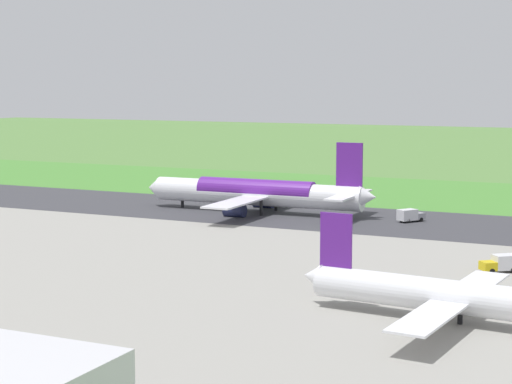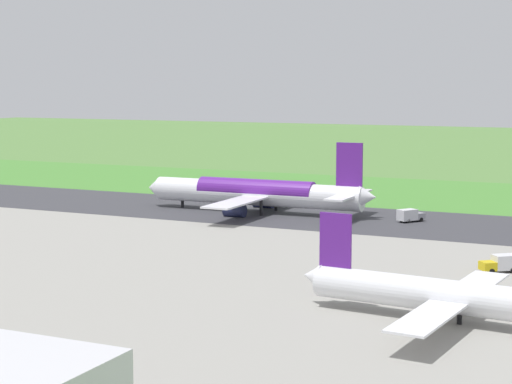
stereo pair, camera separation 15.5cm
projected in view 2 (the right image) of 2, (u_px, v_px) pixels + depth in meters
ground_plane at (230, 211)px, 193.13m from camera, size 800.00×800.00×0.00m
runway_asphalt at (230, 211)px, 193.12m from camera, size 600.00×35.03×0.06m
apron_concrete at (19, 271)px, 130.87m from camera, size 440.00×110.00×0.05m
grass_verge_foreground at (299, 191)px, 229.16m from camera, size 600.00×80.00×0.04m
airliner_main at (258, 193)px, 189.73m from camera, size 54.01×44.08×15.88m
airliner_parked_near at (458, 297)px, 101.78m from camera, size 40.90×33.49×11.93m
service_truck_baggage at (501, 263)px, 129.92m from camera, size 5.91×5.42×2.65m
service_truck_fuel at (410, 215)px, 177.09m from camera, size 5.07×6.08×2.65m
no_stopping_sign at (288, 185)px, 228.42m from camera, size 0.60×0.10×2.58m
traffic_cone_orange at (267, 187)px, 235.06m from camera, size 0.40×0.40×0.55m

